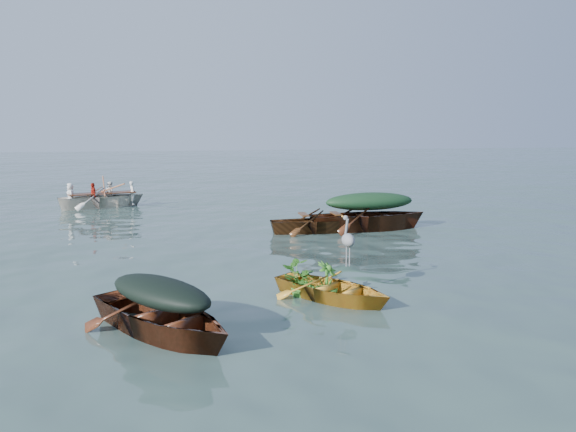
# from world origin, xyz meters

# --- Properties ---
(ground) EXTENTS (140.00, 140.00, 0.00)m
(ground) POSITION_xyz_m (0.00, 0.00, 0.00)
(ground) COLOR #39504B
(ground) RESTS_ON ground
(yellow_dinghy) EXTENTS (2.65, 2.99, 0.74)m
(yellow_dinghy) POSITION_xyz_m (-1.02, -2.82, 0.00)
(yellow_dinghy) COLOR gold
(yellow_dinghy) RESTS_ON ground
(dark_covered_boat) EXTENTS (3.25, 3.85, 0.93)m
(dark_covered_boat) POSITION_xyz_m (-3.93, -3.84, 0.00)
(dark_covered_boat) COLOR #562514
(dark_covered_boat) RESTS_ON ground
(green_tarp_boat) EXTENTS (4.88, 1.53, 1.17)m
(green_tarp_boat) POSITION_xyz_m (2.18, 3.46, 0.00)
(green_tarp_boat) COLOR #4B2211
(green_tarp_boat) RESTS_ON ground
(open_wooden_boat) EXTENTS (4.00, 1.47, 0.89)m
(open_wooden_boat) POSITION_xyz_m (0.66, 3.46, 0.00)
(open_wooden_boat) COLOR #522E14
(open_wooden_boat) RESTS_ON ground
(rowed_boat) EXTENTS (4.59, 2.45, 1.05)m
(rowed_boat) POSITION_xyz_m (-5.83, 10.36, 0.00)
(rowed_boat) COLOR white
(rowed_boat) RESTS_ON ground
(dark_tarp_cover) EXTENTS (1.79, 2.12, 0.40)m
(dark_tarp_cover) POSITION_xyz_m (-3.93, -3.84, 0.67)
(dark_tarp_cover) COLOR black
(dark_tarp_cover) RESTS_ON dark_covered_boat
(green_tarp_cover) EXTENTS (2.68, 0.84, 0.52)m
(green_tarp_cover) POSITION_xyz_m (2.18, 3.46, 0.84)
(green_tarp_cover) COLOR #17391C
(green_tarp_cover) RESTS_ON green_tarp_boat
(thwart_benches) EXTENTS (2.01, 0.86, 0.04)m
(thwart_benches) POSITION_xyz_m (0.66, 3.46, 0.46)
(thwart_benches) COLOR #462510
(thwart_benches) RESTS_ON open_wooden_boat
(heron) EXTENTS (0.46, 0.49, 0.92)m
(heron) POSITION_xyz_m (-0.61, -2.45, 0.83)
(heron) COLOR gray
(heron) RESTS_ON yellow_dinghy
(dinghy_weeds) EXTENTS (1.10, 1.14, 0.60)m
(dinghy_weeds) POSITION_xyz_m (-1.33, -2.36, 0.67)
(dinghy_weeds) COLOR #225E18
(dinghy_weeds) RESTS_ON yellow_dinghy
(rowers) EXTENTS (3.28, 1.97, 0.76)m
(rowers) POSITION_xyz_m (-5.83, 10.36, 0.91)
(rowers) COLOR silver
(rowers) RESTS_ON rowed_boat
(oars) EXTENTS (1.28, 2.67, 0.06)m
(oars) POSITION_xyz_m (-5.83, 10.36, 0.56)
(oars) COLOR #995A3A
(oars) RESTS_ON rowed_boat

